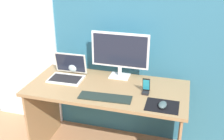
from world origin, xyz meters
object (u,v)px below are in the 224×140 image
laptop (68,73)px  keyboard_external (105,97)px  fishbowl (75,65)px  monitor (120,53)px  mouse (163,105)px  phone_in_dock (146,88)px

laptop → keyboard_external: (0.44, -0.26, -0.04)m
fishbowl → laptop: bearing=-94.0°
laptop → fishbowl: size_ratio=2.07×
keyboard_external → monitor: bearing=84.7°
laptop → monitor: bearing=18.8°
laptop → mouse: size_ratio=3.11×
keyboard_external → mouse: 0.46m
fishbowl → keyboard_external: fishbowl is taller
mouse → phone_in_dock: size_ratio=0.73×
monitor → phone_in_dock: 0.42m
laptop → fishbowl: laptop is taller
phone_in_dock → monitor: bearing=138.5°
laptop → mouse: bearing=-17.0°
fishbowl → keyboard_external: bearing=-43.7°
monitor → keyboard_external: (-0.01, -0.41, -0.23)m
laptop → fishbowl: bearing=86.0°
laptop → mouse: laptop is taller
mouse → phone_in_dock: (-0.16, 0.18, 0.03)m
laptop → mouse: 0.94m
fishbowl → mouse: fishbowl is taller
keyboard_external → phone_in_dock: size_ratio=3.08×
monitor → mouse: (0.44, -0.43, -0.22)m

